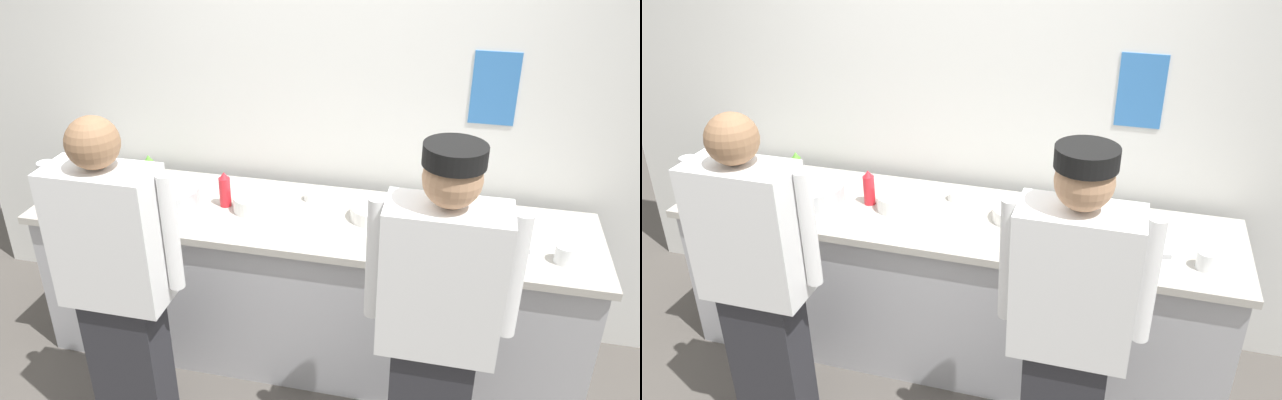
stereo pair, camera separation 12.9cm
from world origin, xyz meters
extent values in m
plane|color=#514C47|center=(0.00, 0.00, 0.00)|extent=(9.00, 9.00, 0.00)
cube|color=silver|center=(0.00, 0.89, 1.31)|extent=(4.68, 0.10, 2.62)
cube|color=#3370B7|center=(0.88, 0.84, 1.52)|extent=(0.23, 0.01, 0.39)
cube|color=#B2B2B7|center=(0.00, 0.39, 0.43)|extent=(2.92, 0.68, 0.86)
cube|color=#B7B2A8|center=(0.00, 0.39, 0.88)|extent=(2.98, 0.74, 0.04)
cube|color=#2D2D33|center=(-0.69, -0.39, 0.40)|extent=(0.34, 0.20, 0.81)
cube|color=white|center=(-0.69, -0.39, 1.13)|extent=(0.47, 0.24, 0.64)
cylinder|color=white|center=(-0.96, -0.35, 1.16)|extent=(0.07, 0.07, 0.54)
cylinder|color=white|center=(-0.41, -0.35, 1.16)|extent=(0.07, 0.07, 0.54)
sphere|color=#8C6647|center=(-0.69, -0.39, 1.56)|extent=(0.22, 0.22, 0.22)
cube|color=white|center=(0.72, -0.38, 1.12)|extent=(0.47, 0.24, 0.64)
cylinder|color=white|center=(0.45, -0.34, 1.15)|extent=(0.07, 0.07, 0.54)
cylinder|color=white|center=(0.99, -0.34, 1.15)|extent=(0.07, 0.07, 0.54)
sphere|color=tan|center=(0.72, -0.38, 1.55)|extent=(0.22, 0.22, 0.22)
cylinder|color=black|center=(0.72, -0.38, 1.65)|extent=(0.23, 0.23, 0.08)
cylinder|color=white|center=(-0.30, 0.39, 0.91)|extent=(0.22, 0.22, 0.01)
cylinder|color=white|center=(-0.30, 0.39, 0.92)|extent=(0.22, 0.22, 0.01)
cylinder|color=white|center=(-0.30, 0.39, 0.93)|extent=(0.22, 0.22, 0.01)
cylinder|color=white|center=(-0.30, 0.39, 0.94)|extent=(0.22, 0.22, 0.01)
cylinder|color=white|center=(-0.30, 0.39, 0.96)|extent=(0.22, 0.22, 0.01)
cylinder|color=white|center=(-0.30, 0.39, 0.97)|extent=(0.22, 0.22, 0.01)
cylinder|color=white|center=(-0.30, 0.39, 0.98)|extent=(0.22, 0.22, 0.01)
cylinder|color=white|center=(0.34, 0.44, 0.91)|extent=(0.24, 0.24, 0.01)
cylinder|color=white|center=(0.34, 0.44, 0.92)|extent=(0.24, 0.24, 0.01)
cylinder|color=white|center=(0.34, 0.44, 0.93)|extent=(0.24, 0.24, 0.01)
cylinder|color=white|center=(0.34, 0.44, 0.94)|extent=(0.24, 0.24, 0.01)
cylinder|color=white|center=(0.34, 0.44, 0.96)|extent=(0.24, 0.24, 0.01)
cylinder|color=white|center=(0.34, 0.44, 0.97)|extent=(0.24, 0.24, 0.01)
cylinder|color=#B7BABF|center=(-0.76, 0.34, 0.95)|extent=(0.32, 0.32, 0.10)
cube|color=#B7BABF|center=(0.87, 0.37, 0.91)|extent=(0.50, 0.37, 0.02)
cylinder|color=red|center=(-0.47, 0.40, 0.98)|extent=(0.06, 0.06, 0.16)
cone|color=red|center=(-0.47, 0.40, 1.08)|extent=(0.05, 0.05, 0.04)
cylinder|color=#56A333|center=(-0.98, 0.54, 0.98)|extent=(0.05, 0.05, 0.15)
cone|color=#56A333|center=(-0.98, 0.54, 1.07)|extent=(0.04, 0.04, 0.04)
cylinder|color=white|center=(-0.84, 0.59, 0.92)|extent=(0.08, 0.08, 0.04)
cylinder|color=gold|center=(-0.84, 0.59, 0.93)|extent=(0.07, 0.07, 0.01)
cylinder|color=white|center=(-1.12, 0.22, 0.92)|extent=(0.10, 0.10, 0.04)
cylinder|color=orange|center=(-1.12, 0.22, 0.93)|extent=(0.08, 0.08, 0.01)
cylinder|color=white|center=(-1.22, 0.32, 0.93)|extent=(0.10, 0.10, 0.05)
cylinder|color=gold|center=(-1.22, 0.32, 0.94)|extent=(0.08, 0.08, 0.01)
cylinder|color=white|center=(-0.03, 0.57, 0.93)|extent=(0.09, 0.09, 0.05)
cylinder|color=orange|center=(-0.03, 0.57, 0.94)|extent=(0.07, 0.07, 0.01)
cylinder|color=white|center=(1.27, 0.23, 0.95)|extent=(0.09, 0.09, 0.09)
camera|label=1|loc=(0.73, -2.45, 2.53)|focal=35.58mm
camera|label=2|loc=(0.85, -2.42, 2.53)|focal=35.58mm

